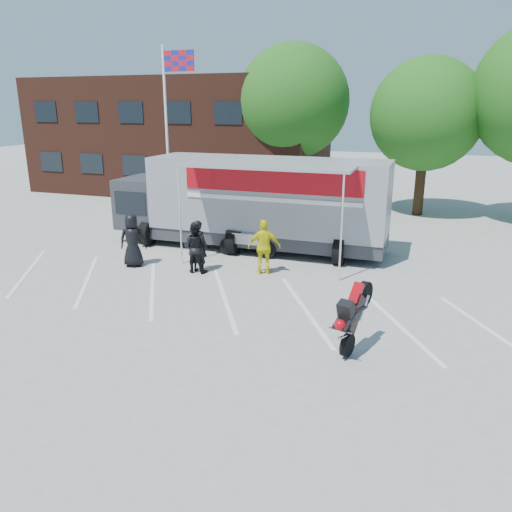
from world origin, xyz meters
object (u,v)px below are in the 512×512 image
Objects in this scene: flagpole at (171,113)px; tree_left at (293,102)px; parked_motorcycle at (248,257)px; spectator_leather_b at (198,246)px; spectator_leather_c at (195,247)px; spectator_leather_a at (133,240)px; stunt_bike_rider at (358,347)px; tree_mid at (426,115)px; transporter_truck at (255,248)px; spectator_hivis at (264,247)px.

tree_left is at bearing 54.72° from flagpole.
parked_motorcycle is (1.38, -10.87, -5.57)m from tree_left.
spectator_leather_b is 1.03× the size of spectator_leather_c.
tree_left reaches higher than spectator_leather_a.
parked_motorcycle is 7.72m from stunt_bike_rider.
stunt_bike_rider is at bearing -92.42° from tree_mid.
tree_left reaches higher than transporter_truck.
spectator_leather_a reaches higher than spectator_leather_b.
tree_left reaches higher than spectator_hivis.
spectator_leather_b is at bearing 164.50° from stunt_bike_rider.
transporter_truck is (1.25, -9.64, -5.57)m from tree_left.
transporter_truck is at bearing -33.53° from flagpole.
spectator_leather_c reaches higher than parked_motorcycle.
transporter_truck is 3.69m from spectator_leather_c.
tree_left is 18.79m from stunt_bike_rider.
flagpole is 4.53× the size of spectator_leather_b.
parked_motorcycle is 2.23m from spectator_hivis.
tree_mid is at bearing -130.44° from spectator_hivis.
spectator_leather_b is (-5.89, 3.76, 0.88)m from stunt_bike_rider.
flagpole reaches higher than spectator_leather_b.
flagpole is at bearing -63.07° from spectator_hivis.
spectator_leather_c is (-0.90, -3.47, 0.86)m from transporter_truck.
spectator_leather_c is (4.60, -7.11, -4.19)m from flagpole.
tree_left is at bearing -82.90° from spectator_leather_b.
tree_mid is 3.47× the size of parked_motorcycle.
spectator_hivis is (-4.42, -11.51, -4.03)m from tree_mid.
flagpole is 3.61× the size of parked_motorcycle.
tree_left is at bearing 97.18° from transporter_truck.
flagpole is 10.30m from spectator_hivis.
spectator_leather_a is at bearing -72.54° from flagpole.
stunt_bike_rider is 5.77m from spectator_hivis.
parked_motorcycle is 1.29× the size of spectator_leather_c.
flagpole is 0.93× the size of tree_left.
spectator_leather_a is (-3.22, -3.59, 0.93)m from transporter_truck.
tree_mid reaches higher than spectator_leather_a.
tree_mid is 14.29m from spectator_leather_b.
transporter_truck is at bearing -98.29° from spectator_leather_b.
spectator_hivis is at bearing -161.14° from spectator_leather_b.
spectator_leather_c is at bearing -104.77° from transporter_truck.
spectator_leather_c is 2.31m from spectator_hivis.
spectator_leather_a is (-3.34, -2.36, 0.93)m from parked_motorcycle.
tree_mid reaches higher than stunt_bike_rider.
transporter_truck is 3.59m from spectator_leather_b.
spectator_leather_a reaches higher than spectator_hivis.
spectator_leather_b is (-0.81, -3.39, 0.88)m from transporter_truck.
tree_mid reaches higher than spectator_leather_b.
tree_left is 7.10m from tree_mid.
spectator_leather_a reaches higher than transporter_truck.
parked_motorcycle is (-5.62, -9.87, -4.94)m from tree_mid.
spectator_leather_a is at bearing 0.28° from spectator_leather_c.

